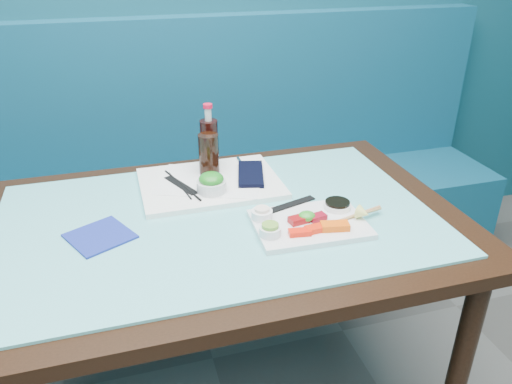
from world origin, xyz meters
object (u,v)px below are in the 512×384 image
object	(u,v)px
dining_table	(219,244)
cola_bottle_body	(209,145)
serving_tray	(210,183)
cola_glass	(209,155)
blue_napkin	(100,236)
seaweed_bowl	(212,186)
sashimi_plate	(309,224)
booth_bench	(182,202)

from	to	relation	value
dining_table	cola_bottle_body	bearing A→B (deg)	81.85
serving_tray	cola_glass	xyz separation A→B (m)	(0.01, 0.05, 0.08)
cola_glass	blue_napkin	world-z (taller)	cola_glass
seaweed_bowl	cola_bottle_body	bearing A→B (deg)	79.64
sashimi_plate	serving_tray	distance (m)	0.39
booth_bench	serving_tray	xyz separation A→B (m)	(0.02, -0.63, 0.39)
cola_bottle_body	blue_napkin	world-z (taller)	cola_bottle_body
dining_table	blue_napkin	distance (m)	0.34
cola_bottle_body	sashimi_plate	bearing A→B (deg)	-68.46
serving_tray	blue_napkin	world-z (taller)	serving_tray
serving_tray	sashimi_plate	bearing A→B (deg)	-57.64
serving_tray	blue_napkin	distance (m)	0.41
booth_bench	blue_napkin	bearing A→B (deg)	-110.72
booth_bench	cola_glass	bearing A→B (deg)	-86.99
booth_bench	cola_bottle_body	size ratio (longest dim) A/B	17.46
dining_table	serving_tray	distance (m)	0.23
booth_bench	sashimi_plate	bearing A→B (deg)	-76.48
cola_glass	blue_napkin	distance (m)	0.46
booth_bench	dining_table	size ratio (longest dim) A/B	2.14
booth_bench	cola_bottle_body	bearing A→B (deg)	-84.43
seaweed_bowl	sashimi_plate	bearing A→B (deg)	-48.92
sashimi_plate	seaweed_bowl	world-z (taller)	seaweed_bowl
serving_tray	cola_glass	world-z (taller)	cola_glass
sashimi_plate	blue_napkin	xyz separation A→B (m)	(-0.56, 0.11, -0.00)
booth_bench	blue_napkin	xyz separation A→B (m)	(-0.32, -0.86, 0.39)
seaweed_bowl	cola_glass	world-z (taller)	cola_glass
dining_table	seaweed_bowl	xyz separation A→B (m)	(0.01, 0.13, 0.13)
booth_bench	dining_table	distance (m)	0.89
seaweed_bowl	cola_glass	size ratio (longest dim) A/B	0.67
serving_tray	cola_glass	size ratio (longest dim) A/B	3.21
cola_glass	cola_bottle_body	distance (m)	0.08
dining_table	sashimi_plate	distance (m)	0.28
seaweed_bowl	blue_napkin	world-z (taller)	seaweed_bowl
serving_tray	cola_bottle_body	size ratio (longest dim) A/B	2.55
cola_bottle_body	seaweed_bowl	bearing A→B (deg)	-100.36
booth_bench	cola_glass	world-z (taller)	booth_bench
sashimi_plate	serving_tray	bearing A→B (deg)	124.71
cola_glass	cola_bottle_body	xyz separation A→B (m)	(0.02, 0.08, 0.00)
blue_napkin	serving_tray	bearing A→B (deg)	32.86
dining_table	booth_bench	bearing A→B (deg)	90.00
dining_table	serving_tray	bearing A→B (deg)	84.32
booth_bench	dining_table	bearing A→B (deg)	-90.00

